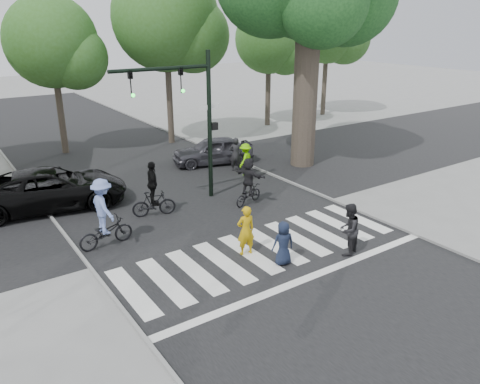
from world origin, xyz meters
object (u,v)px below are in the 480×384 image
object	(u,v)px
cyclist_mid	(153,194)
car_suv	(51,189)
car_grey	(213,151)
cyclist_right	(248,184)
pedestrian_woman	(246,231)
cyclist_left	(104,218)
pedestrian_child	(283,243)
pedestrian_adult	(349,229)
traffic_signal	(190,107)

from	to	relation	value
cyclist_mid	car_suv	bearing A→B (deg)	134.27
car_grey	cyclist_right	bearing A→B (deg)	-1.81
pedestrian_woman	car_grey	distance (m)	10.15
cyclist_left	car_suv	distance (m)	4.56
pedestrian_woman	pedestrian_child	size ratio (longest dim) A/B	1.18
cyclist_mid	car_grey	distance (m)	7.15
pedestrian_adult	cyclist_mid	xyz separation A→B (m)	(-3.77, 6.37, 0.03)
pedestrian_child	car_suv	distance (m)	9.92
pedestrian_adult	cyclist_right	size ratio (longest dim) A/B	0.88
pedestrian_woman	car_suv	world-z (taller)	pedestrian_woman
car_suv	car_grey	size ratio (longest dim) A/B	1.39
car_suv	cyclist_right	bearing A→B (deg)	-111.02
traffic_signal	cyclist_mid	size ratio (longest dim) A/B	2.78
cyclist_left	cyclist_right	distance (m)	6.09
cyclist_left	car_grey	world-z (taller)	cyclist_left
pedestrian_adult	car_grey	size ratio (longest dim) A/B	0.41
traffic_signal	cyclist_right	size ratio (longest dim) A/B	3.08
pedestrian_child	pedestrian_adult	bearing A→B (deg)	179.25
pedestrian_woman	car_grey	xyz separation A→B (m)	(4.35, 9.17, -0.12)
pedestrian_adult	pedestrian_child	bearing A→B (deg)	-38.11
pedestrian_child	cyclist_left	distance (m)	5.88
traffic_signal	pedestrian_child	xyz separation A→B (m)	(-0.39, -6.31, -3.20)
pedestrian_child	pedestrian_woman	bearing A→B (deg)	-47.37
traffic_signal	car_grey	bearing A→B (deg)	49.98
cyclist_left	car_grey	size ratio (longest dim) A/B	0.56
cyclist_mid	cyclist_right	world-z (taller)	cyclist_mid
cyclist_right	car_grey	world-z (taller)	cyclist_right
car_suv	pedestrian_woman	bearing A→B (deg)	-141.26
pedestrian_woman	cyclist_mid	xyz separation A→B (m)	(-1.09, 4.53, 0.06)
pedestrian_woman	pedestrian_adult	world-z (taller)	pedestrian_adult
pedestrian_adult	cyclist_left	size ratio (longest dim) A/B	0.73
cyclist_left	cyclist_right	xyz separation A→B (m)	(6.07, 0.43, -0.15)
cyclist_mid	car_grey	world-z (taller)	cyclist_mid
cyclist_mid	cyclist_right	size ratio (longest dim) A/B	1.11
traffic_signal	pedestrian_woman	size ratio (longest dim) A/B	3.64
cyclist_right	cyclist_left	bearing A→B (deg)	-175.99
cyclist_right	pedestrian_child	bearing A→B (deg)	-113.39
car_suv	cyclist_left	bearing A→B (deg)	-162.01
pedestrian_child	car_suv	world-z (taller)	car_suv
pedestrian_woman	traffic_signal	bearing A→B (deg)	-91.53
traffic_signal	car_suv	distance (m)	6.40
pedestrian_child	pedestrian_adult	world-z (taller)	pedestrian_adult
pedestrian_woman	cyclist_left	distance (m)	4.65
cyclist_left	car_grey	xyz separation A→B (m)	(7.83, 6.09, -0.31)
cyclist_right	car_grey	xyz separation A→B (m)	(1.76, 5.67, -0.16)
car_grey	pedestrian_woman	bearing A→B (deg)	-9.95
cyclist_left	pedestrian_child	bearing A→B (deg)	-46.36
pedestrian_woman	cyclist_right	xyz separation A→B (m)	(2.59, 3.50, 0.05)
traffic_signal	pedestrian_woman	distance (m)	6.06
pedestrian_woman	cyclist_right	world-z (taller)	cyclist_right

